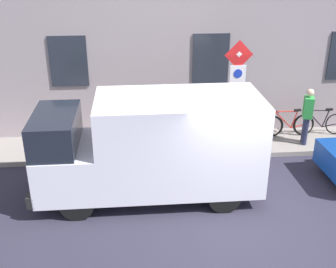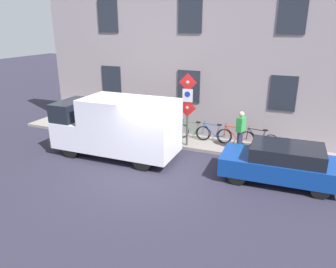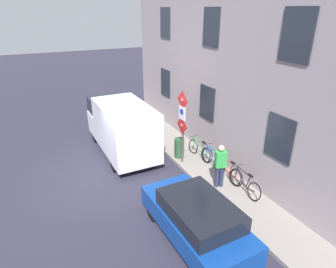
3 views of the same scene
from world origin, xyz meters
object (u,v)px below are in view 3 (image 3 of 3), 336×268
Objects in this scene: delivery_van at (121,126)px; bicycle_red at (227,170)px; sign_post_stacked at (182,119)px; bicycle_black at (244,183)px; pedestrian at (220,165)px; litter_bin at (179,148)px; bicycle_blue at (213,159)px; parked_hatchback at (197,219)px; bicycle_green at (200,150)px.

delivery_van is 5.29m from bicycle_red.
sign_post_stacked is 1.82× the size of bicycle_black.
sign_post_stacked reaches higher than pedestrian.
pedestrian is 2.81m from litter_bin.
litter_bin reaches higher than bicycle_red.
bicycle_black is 1.00× the size of bicycle_blue.
litter_bin is (0.15, 0.48, -1.56)m from sign_post_stacked.
sign_post_stacked is 0.77× the size of parked_hatchback.
litter_bin is (-0.83, 2.46, 0.08)m from bicycle_red.
bicycle_black is at bearing 176.36° from bicycle_red.
delivery_van is at bearing 128.54° from sign_post_stacked.
delivery_van is 3.12× the size of bicycle_red.
bicycle_red is 1.00× the size of pedestrian.
delivery_van reaches higher than bicycle_black.
bicycle_green is (2.73, 4.14, -0.22)m from parked_hatchback.
bicycle_red is 1.01m from bicycle_blue.
bicycle_green is (-0.00, 2.02, 0.00)m from bicycle_red.
sign_post_stacked is 3.16m from delivery_van.
bicycle_green is 1.00× the size of pedestrian.
pedestrian reaches higher than bicycle_red.
bicycle_black is 1.90× the size of litter_bin.
pedestrian is (0.37, -2.27, -1.08)m from sign_post_stacked.
bicycle_red is at bearing -47.37° from pedestrian.
bicycle_black is at bearing -71.85° from sign_post_stacked.
bicycle_black is (0.98, -2.99, -1.64)m from sign_post_stacked.
bicycle_red is 1.00× the size of bicycle_green.
delivery_van is at bearing 40.28° from bicycle_blue.
sign_post_stacked reaches higher than bicycle_red.
litter_bin is (-0.83, 0.44, 0.08)m from bicycle_green.
bicycle_black is 3.03m from bicycle_green.
delivery_van is at bearing -0.27° from parked_hatchback.
litter_bin is at bearing 29.51° from bicycle_blue.
bicycle_blue is 1.55m from pedestrian.
sign_post_stacked is 0.58× the size of delivery_van.
litter_bin is (1.90, 4.58, -0.14)m from parked_hatchback.
bicycle_blue is at bearing 175.11° from bicycle_green.
bicycle_red is (0.98, -1.98, -1.64)m from sign_post_stacked.
bicycle_red is at bearing -71.30° from litter_bin.
bicycle_black is (2.73, 1.11, -0.22)m from parked_hatchback.
bicycle_green is at bearing -0.33° from bicycle_blue.
sign_post_stacked reaches higher than bicycle_green.
bicycle_red is at bearing -146.93° from delivery_van.
pedestrian is (2.12, 1.82, 0.34)m from parked_hatchback.
delivery_van is at bearing 28.81° from bicycle_black.
bicycle_blue is at bearing 0.61° from bicycle_black.
parked_hatchback is 2.36× the size of bicycle_red.
delivery_van is 2.90m from litter_bin.
delivery_van is 6.52m from parked_hatchback.
bicycle_green is at bearing -35.00° from parked_hatchback.
bicycle_red is 0.88m from pedestrian.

